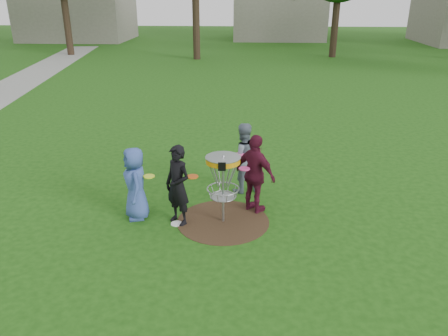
# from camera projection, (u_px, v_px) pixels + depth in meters

# --- Properties ---
(ground) EXTENTS (100.00, 100.00, 0.00)m
(ground) POSITION_uv_depth(u_px,v_px,m) (223.00, 221.00, 8.51)
(ground) COLOR #19470F
(ground) RESTS_ON ground
(dirt_patch) EXTENTS (1.80, 1.80, 0.01)m
(dirt_patch) POSITION_uv_depth(u_px,v_px,m) (223.00, 221.00, 8.51)
(dirt_patch) COLOR #47331E
(dirt_patch) RESTS_ON ground
(player_blue) EXTENTS (0.69, 0.83, 1.45)m
(player_blue) POSITION_uv_depth(u_px,v_px,m) (135.00, 184.00, 8.40)
(player_blue) COLOR #38519B
(player_blue) RESTS_ON ground
(player_black) EXTENTS (0.68, 0.65, 1.57)m
(player_black) POSITION_uv_depth(u_px,v_px,m) (178.00, 185.00, 8.18)
(player_black) COLOR black
(player_black) RESTS_ON ground
(player_grey) EXTENTS (0.92, 0.81, 1.57)m
(player_grey) POSITION_uv_depth(u_px,v_px,m) (243.00, 158.00, 9.52)
(player_grey) COLOR slate
(player_grey) RESTS_ON ground
(player_maroon) EXTENTS (0.98, 0.91, 1.62)m
(player_maroon) POSITION_uv_depth(u_px,v_px,m) (255.00, 174.00, 8.62)
(player_maroon) COLOR #521228
(player_maroon) RESTS_ON ground
(disc_on_grass) EXTENTS (0.22, 0.22, 0.02)m
(disc_on_grass) POSITION_uv_depth(u_px,v_px,m) (176.00, 224.00, 8.40)
(disc_on_grass) COLOR white
(disc_on_grass) RESTS_ON ground
(disc_golf_basket) EXTENTS (0.66, 0.67, 1.38)m
(disc_golf_basket) POSITION_uv_depth(u_px,v_px,m) (223.00, 173.00, 8.12)
(disc_golf_basket) COLOR #9EA0A5
(disc_golf_basket) RESTS_ON ground
(held_discs) EXTENTS (2.03, 1.44, 0.12)m
(held_discs) POSITION_uv_depth(u_px,v_px,m) (207.00, 169.00, 8.51)
(held_discs) COLOR #DDF91B
(held_discs) RESTS_ON ground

